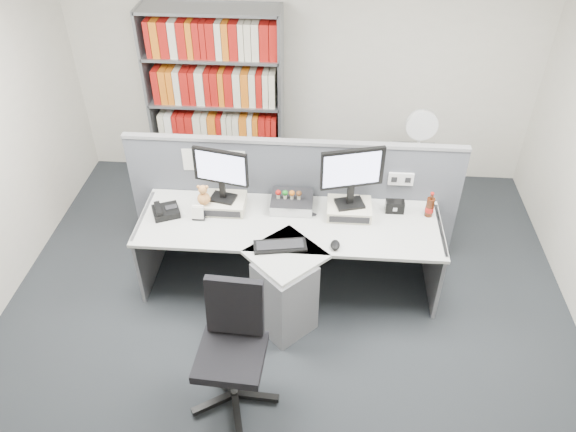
# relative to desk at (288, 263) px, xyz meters

# --- Properties ---
(ground) EXTENTS (5.50, 5.50, 0.00)m
(ground) POSITION_rel_desk_xyz_m (0.00, -0.60, -0.46)
(ground) COLOR #2A2E32
(ground) RESTS_ON ground
(room_shell) EXTENTS (5.04, 5.54, 2.72)m
(room_shell) POSITION_rel_desk_xyz_m (0.00, -0.60, 1.33)
(room_shell) COLOR silver
(room_shell) RESTS_ON ground
(partition) EXTENTS (3.00, 0.08, 1.27)m
(partition) POSITION_rel_desk_xyz_m (0.00, 0.65, 0.19)
(partition) COLOR #585B63
(partition) RESTS_ON ground
(desk) EXTENTS (2.60, 1.20, 0.72)m
(desk) POSITION_rel_desk_xyz_m (0.00, 0.00, 0.00)
(desk) COLOR beige
(desk) RESTS_ON ground
(monitor_riser_left) EXTENTS (0.38, 0.31, 0.10)m
(monitor_riser_left) POSITION_rel_desk_xyz_m (-0.59, 0.38, 0.31)
(monitor_riser_left) COLOR beige
(monitor_riser_left) RESTS_ON desk
(monitor_riser_right) EXTENTS (0.38, 0.31, 0.10)m
(monitor_riser_right) POSITION_rel_desk_xyz_m (0.51, 0.38, 0.31)
(monitor_riser_right) COLOR beige
(monitor_riser_right) RESTS_ON desk
(monitor_left) EXTENTS (0.48, 0.20, 0.49)m
(monitor_left) POSITION_rel_desk_xyz_m (-0.59, 0.38, 0.66)
(monitor_left) COLOR black
(monitor_left) RESTS_ON monitor_riser_left
(monitor_right) EXTENTS (0.53, 0.23, 0.55)m
(monitor_right) POSITION_rel_desk_xyz_m (0.51, 0.38, 0.69)
(monitor_right) COLOR black
(monitor_right) RESTS_ON monitor_riser_right
(desktop_pc) EXTENTS (0.37, 0.33, 0.10)m
(desktop_pc) POSITION_rel_desk_xyz_m (0.01, 0.45, 0.31)
(desktop_pc) COLOR black
(desktop_pc) RESTS_ON desk
(figurines) EXTENTS (0.23, 0.05, 0.09)m
(figurines) POSITION_rel_desk_xyz_m (-0.02, 0.44, 0.41)
(figurines) COLOR beige
(figurines) RESTS_ON desktop_pc
(keyboard) EXTENTS (0.45, 0.23, 0.03)m
(keyboard) POSITION_rel_desk_xyz_m (-0.05, -0.10, 0.28)
(keyboard) COLOR black
(keyboard) RESTS_ON desk
(mouse) EXTENTS (0.08, 0.12, 0.05)m
(mouse) POSITION_rel_desk_xyz_m (0.39, -0.07, 0.29)
(mouse) COLOR black
(mouse) RESTS_ON desk
(desk_phone) EXTENTS (0.28, 0.27, 0.10)m
(desk_phone) POSITION_rel_desk_xyz_m (-1.08, 0.25, 0.30)
(desk_phone) COLOR black
(desk_phone) RESTS_ON desk
(desk_calendar) EXTENTS (0.11, 0.08, 0.13)m
(desk_calendar) POSITION_rel_desk_xyz_m (-0.78, 0.22, 0.32)
(desk_calendar) COLOR black
(desk_calendar) RESTS_ON desk
(plush_toy) EXTENTS (0.11, 0.11, 0.19)m
(plush_toy) POSITION_rel_desk_xyz_m (-0.74, 0.30, 0.45)
(plush_toy) COLOR #C48141
(plush_toy) RESTS_ON monitor_riser_left
(speaker) EXTENTS (0.16, 0.09, 0.11)m
(speaker) POSITION_rel_desk_xyz_m (0.90, 0.45, 0.32)
(speaker) COLOR black
(speaker) RESTS_ON desk
(cola_bottle) EXTENTS (0.07, 0.07, 0.24)m
(cola_bottle) POSITION_rel_desk_xyz_m (1.20, 0.41, 0.35)
(cola_bottle) COLOR #3F190A
(cola_bottle) RESTS_ON desk
(shelving_unit) EXTENTS (1.41, 0.40, 2.00)m
(shelving_unit) POSITION_rel_desk_xyz_m (-0.90, 1.85, 0.52)
(shelving_unit) COLOR slate
(shelving_unit) RESTS_ON ground
(filing_cabinet) EXTENTS (0.45, 0.61, 0.70)m
(filing_cabinet) POSITION_rel_desk_xyz_m (1.20, 1.40, -0.11)
(filing_cabinet) COLOR slate
(filing_cabinet) RESTS_ON ground
(desk_fan) EXTENTS (0.31, 0.19, 0.52)m
(desk_fan) POSITION_rel_desk_xyz_m (1.20, 1.40, 0.57)
(desk_fan) COLOR white
(desk_fan) RESTS_ON filing_cabinet
(office_chair) EXTENTS (0.64, 0.66, 1.00)m
(office_chair) POSITION_rel_desk_xyz_m (-0.32, -0.96, 0.08)
(office_chair) COLOR silver
(office_chair) RESTS_ON ground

